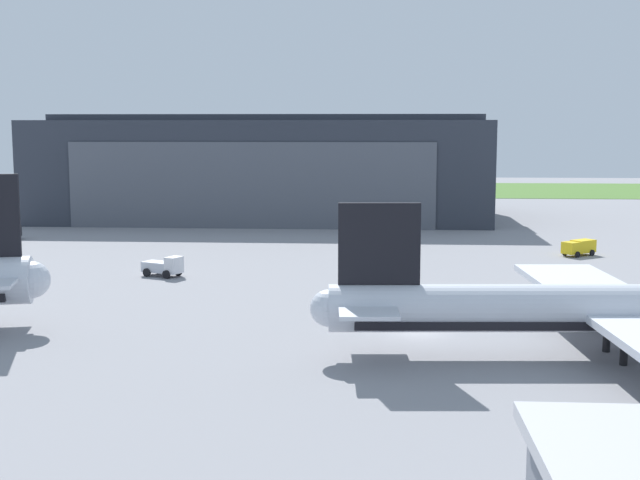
# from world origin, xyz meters

# --- Properties ---
(ground_plane) EXTENTS (440.00, 440.00, 0.00)m
(ground_plane) POSITION_xyz_m (0.00, 0.00, 0.00)
(ground_plane) COLOR gray
(grass_field_strip) EXTENTS (440.00, 56.00, 0.08)m
(grass_field_strip) POSITION_xyz_m (0.00, 162.35, 0.04)
(grass_field_strip) COLOR #4A7430
(grass_field_strip) RESTS_ON ground_plane
(maintenance_hangar) EXTENTS (80.17, 39.42, 19.08)m
(maintenance_hangar) POSITION_xyz_m (-24.30, 90.63, 9.08)
(maintenance_hangar) COLOR #2D333D
(maintenance_hangar) RESTS_ON ground_plane
(airliner_near_left) EXTENTS (48.24, 41.95, 11.36)m
(airliner_near_left) POSITION_xyz_m (15.43, -6.48, 3.58)
(airliner_near_left) COLOR silver
(airliner_near_left) RESTS_ON ground_plane
(ops_van) EXTENTS (4.94, 4.43, 2.03)m
(ops_van) POSITION_xyz_m (22.99, 44.02, 1.16)
(ops_van) COLOR yellow
(ops_van) RESTS_ON ground_plane
(pushback_tractor) EXTENTS (5.11, 3.00, 2.04)m
(pushback_tractor) POSITION_xyz_m (-59.15, 54.90, 1.12)
(pushback_tractor) COLOR #2D2D33
(pushback_tractor) RESTS_ON ground_plane
(baggage_tug) EXTENTS (4.99, 3.71, 2.34)m
(baggage_tug) POSITION_xyz_m (-27.35, 25.01, 1.14)
(baggage_tug) COLOR silver
(baggage_tug) RESTS_ON ground_plane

